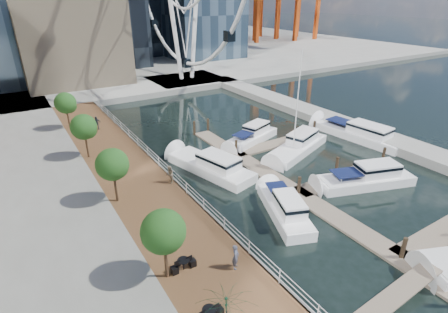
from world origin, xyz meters
TOP-DOWN VIEW (x-y plane):
  - ground at (0.00, 0.00)m, footprint 520.00×520.00m
  - boardwalk at (-9.00, 15.00)m, footprint 6.00×60.00m
  - seawall at (-6.00, 15.00)m, footprint 0.25×60.00m
  - land_far at (0.00, 102.00)m, footprint 200.00×114.00m
  - breakwater at (20.00, 20.00)m, footprint 4.00×60.00m
  - pier at (14.00, 52.00)m, footprint 14.00×12.00m
  - railing at (-6.10, 15.00)m, footprint 0.10×60.00m
  - floating_docks at (7.97, 9.98)m, footprint 16.00×34.00m
  - street_trees at (-11.40, 14.00)m, footprint 2.60×42.60m
  - yacht_foreground at (9.50, 5.98)m, footprint 10.33×5.75m
  - pedestrian_near at (-7.53, 2.45)m, footprint 0.72×0.73m
  - pedestrian_mid at (-6.50, 14.44)m, footprint 0.85×0.96m
  - pedestrian_far at (-8.56, 31.73)m, footprint 1.08×0.66m
  - moored_yachts at (8.49, 12.82)m, footprint 25.29×31.74m

SIDE VIEW (x-z plane):
  - ground at x=0.00m, z-range 0.00..0.00m
  - yacht_foreground at x=9.50m, z-range -1.07..1.07m
  - moored_yachts at x=8.49m, z-range -5.75..5.75m
  - floating_docks at x=7.97m, z-range -0.81..1.79m
  - boardwalk at x=-9.00m, z-range 0.00..1.00m
  - seawall at x=-6.00m, z-range 0.00..1.00m
  - land_far at x=0.00m, z-range 0.00..1.00m
  - breakwater at x=20.00m, z-range 0.00..1.00m
  - pier at x=14.00m, z-range 0.00..1.00m
  - railing at x=-6.10m, z-range 1.00..2.05m
  - pedestrian_mid at x=-6.50m, z-range 1.00..2.65m
  - pedestrian_near at x=-7.53m, z-range 1.00..2.70m
  - pedestrian_far at x=-8.56m, z-range 1.00..2.71m
  - street_trees at x=-11.40m, z-range 1.99..6.59m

